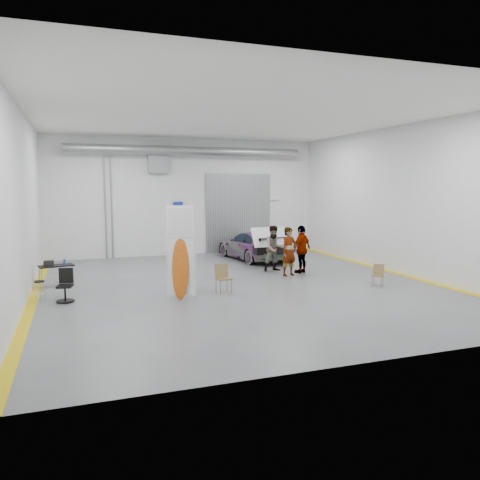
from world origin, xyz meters
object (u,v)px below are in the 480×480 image
object	(u,v)px
surfboard_display	(183,259)
folding_chair_near	(224,284)
person_a	(289,252)
office_chair	(65,288)
folding_chair_far	(377,280)
sedan_car	(252,245)
work_table	(54,265)
shop_stool	(40,291)
person_b	(274,248)
person_c	(302,249)

from	to	relation	value
surfboard_display	folding_chair_near	bearing A→B (deg)	33.97
person_a	surfboard_display	size ratio (longest dim) A/B	0.62
person_a	office_chair	size ratio (longest dim) A/B	1.91
folding_chair_near	folding_chair_far	size ratio (longest dim) A/B	1.23
sedan_car	office_chair	xyz separation A→B (m)	(-8.45, -5.89, -0.24)
person_a	folding_chair_far	size ratio (longest dim) A/B	2.47
folding_chair_far	work_table	bearing A→B (deg)	-153.09
surfboard_display	shop_stool	world-z (taller)	surfboard_display
surfboard_display	work_table	bearing A→B (deg)	158.59
folding_chair_near	sedan_car	bearing A→B (deg)	57.53
person_a	folding_chair_far	world-z (taller)	person_a
sedan_car	person_b	bearing A→B (deg)	79.03
folding_chair_far	office_chair	bearing A→B (deg)	-140.25
surfboard_display	shop_stool	distance (m)	4.59
surfboard_display	folding_chair_near	xyz separation A→B (m)	(1.43, 0.34, -0.97)
surfboard_display	office_chair	size ratio (longest dim) A/B	3.10
person_c	shop_stool	distance (m)	9.99
office_chair	shop_stool	bearing A→B (deg)	163.12
shop_stool	folding_chair_near	bearing A→B (deg)	-9.53
person_c	folding_chair_near	bearing A→B (deg)	0.00
person_a	office_chair	xyz separation A→B (m)	(-8.35, -1.51, -0.53)
surfboard_display	work_table	world-z (taller)	surfboard_display
surfboard_display	folding_chair_far	size ratio (longest dim) A/B	3.99
person_b	folding_chair_far	bearing A→B (deg)	-61.33
person_b	folding_chair_near	world-z (taller)	person_b
sedan_car	folding_chair_far	size ratio (longest dim) A/B	5.98
sedan_car	surfboard_display	xyz separation A→B (m)	(-4.91, -6.78, 0.59)
work_table	office_chair	xyz separation A→B (m)	(0.40, -2.65, -0.29)
person_a	sedan_car	bearing A→B (deg)	73.15
person_a	folding_chair_near	bearing A→B (deg)	-164.20
person_a	office_chair	distance (m)	8.50
person_c	office_chair	world-z (taller)	person_c
surfboard_display	shop_stool	xyz separation A→B (m)	(-4.30, 1.31, -0.96)
person_b	person_c	distance (m)	1.16
folding_chair_far	shop_stool	distance (m)	11.36
person_a	person_b	distance (m)	1.14
shop_stool	office_chair	xyz separation A→B (m)	(0.75, -0.41, 0.13)
sedan_car	person_b	distance (m)	3.27
person_b	work_table	distance (m)	8.61
sedan_car	person_a	size ratio (longest dim) A/B	2.42
person_a	shop_stool	xyz separation A→B (m)	(-9.11, -1.09, -0.66)
folding_chair_far	office_chair	world-z (taller)	office_chair
folding_chair_far	shop_stool	size ratio (longest dim) A/B	1.25
person_a	shop_stool	distance (m)	9.20
person_a	surfboard_display	distance (m)	5.38
person_b	folding_chair_near	distance (m)	4.59
folding_chair_near	surfboard_display	bearing A→B (deg)	-170.64
shop_stool	work_table	xyz separation A→B (m)	(0.36, 2.23, 0.42)
surfboard_display	person_b	bearing A→B (deg)	57.57
person_a	person_c	bearing A→B (deg)	11.18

